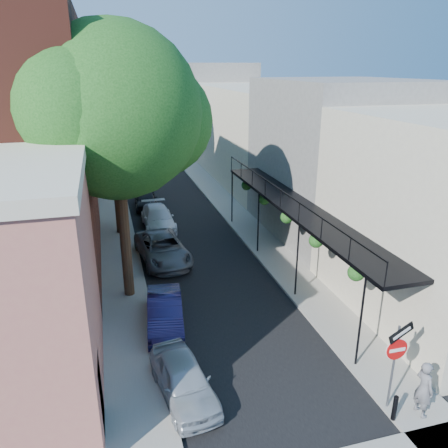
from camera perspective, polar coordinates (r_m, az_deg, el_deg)
road_surface at (r=39.19m, az=-8.62°, el=5.44°), size 6.00×64.00×0.01m
sidewalk_left at (r=38.94m, az=-14.49°, el=5.01°), size 2.00×64.00×0.12m
sidewalk_right at (r=39.82m, az=-2.88°, el=5.95°), size 2.00×64.00×0.12m
buildings_left at (r=37.14m, az=-23.41°, el=11.02°), size 10.10×59.10×12.00m
buildings_right at (r=39.87m, az=4.36°, el=12.33°), size 9.80×55.00×10.00m
sign_post at (r=13.78m, az=21.59°, el=-15.35°), size 0.89×0.17×2.99m
bollard at (r=14.32m, az=21.39°, el=-21.48°), size 0.14×0.14×0.80m
oak_near at (r=18.11m, az=-12.69°, el=13.77°), size 7.48×6.80×11.42m
oak_mid at (r=26.11m, az=-13.73°, el=13.64°), size 6.60×6.00×10.20m
oak_far at (r=35.04m, az=-14.44°, el=17.04°), size 7.70×7.00×11.90m
parked_car_a at (r=14.28m, az=-5.31°, el=-19.55°), size 1.95×3.81×1.24m
parked_car_b at (r=17.54m, az=-7.72°, el=-11.34°), size 1.74×3.93×1.25m
parked_car_c at (r=23.08m, az=-8.03°, el=-3.20°), size 2.77×5.13×1.37m
parked_car_d at (r=27.80m, az=-8.61°, el=0.78°), size 1.91×4.56×1.32m
parked_car_e at (r=32.03m, az=-10.20°, el=3.27°), size 1.71×3.91×1.31m
pedestrian at (r=14.50m, az=24.66°, el=-18.95°), size 0.44×0.65×1.76m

